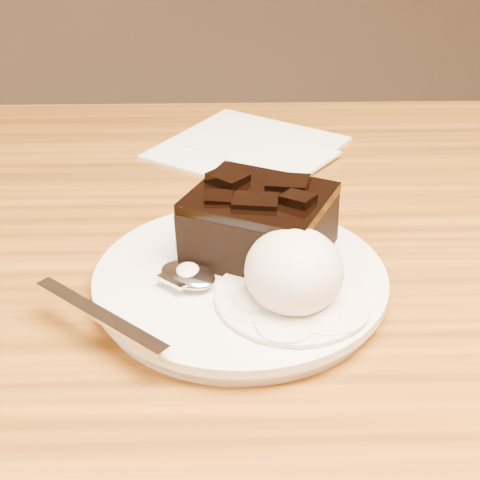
{
  "coord_description": "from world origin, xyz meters",
  "views": [
    {
      "loc": [
        -0.13,
        -0.45,
        1.05
      ],
      "look_at": [
        -0.12,
        -0.01,
        0.79
      ],
      "focal_mm": 52.43,
      "sensor_mm": 36.0,
      "label": 1
    }
  ],
  "objects_px": {
    "ice_cream_scoop": "(294,271)",
    "plate": "(240,283)",
    "brownie": "(260,227)",
    "napkin": "(248,146)",
    "spoon": "(188,277)"
  },
  "relations": [
    {
      "from": "brownie",
      "to": "ice_cream_scoop",
      "type": "distance_m",
      "value": 0.07
    },
    {
      "from": "spoon",
      "to": "napkin",
      "type": "relative_size",
      "value": 1.06
    },
    {
      "from": "ice_cream_scoop",
      "to": "brownie",
      "type": "bearing_deg",
      "value": 107.66
    },
    {
      "from": "spoon",
      "to": "brownie",
      "type": "bearing_deg",
      "value": -12.39
    },
    {
      "from": "brownie",
      "to": "ice_cream_scoop",
      "type": "bearing_deg",
      "value": -72.34
    },
    {
      "from": "napkin",
      "to": "spoon",
      "type": "bearing_deg",
      "value": -100.63
    },
    {
      "from": "plate",
      "to": "ice_cream_scoop",
      "type": "bearing_deg",
      "value": -44.75
    },
    {
      "from": "brownie",
      "to": "spoon",
      "type": "bearing_deg",
      "value": -143.39
    },
    {
      "from": "brownie",
      "to": "ice_cream_scoop",
      "type": "xyz_separation_m",
      "value": [
        0.02,
        -0.06,
        0.0
      ]
    },
    {
      "from": "napkin",
      "to": "brownie",
      "type": "bearing_deg",
      "value": -89.98
    },
    {
      "from": "spoon",
      "to": "napkin",
      "type": "distance_m",
      "value": 0.29
    },
    {
      "from": "brownie",
      "to": "spoon",
      "type": "xyz_separation_m",
      "value": [
        -0.05,
        -0.04,
        -0.02
      ]
    },
    {
      "from": "ice_cream_scoop",
      "to": "spoon",
      "type": "bearing_deg",
      "value": 162.28
    },
    {
      "from": "plate",
      "to": "spoon",
      "type": "xyz_separation_m",
      "value": [
        -0.04,
        -0.01,
        0.01
      ]
    },
    {
      "from": "ice_cream_scoop",
      "to": "plate",
      "type": "bearing_deg",
      "value": 135.25
    }
  ]
}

